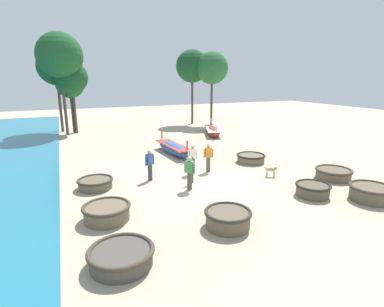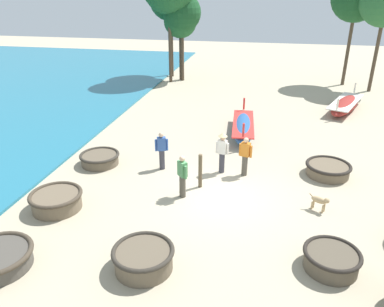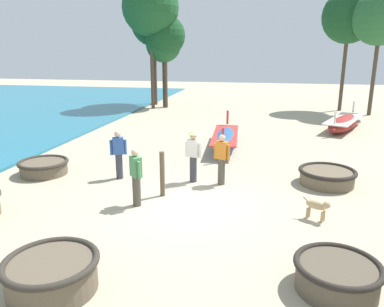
{
  "view_description": "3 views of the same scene",
  "coord_description": "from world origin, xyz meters",
  "px_view_note": "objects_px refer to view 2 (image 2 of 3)",
  "views": [
    {
      "loc": [
        -6.35,
        -12.19,
        5.01
      ],
      "look_at": [
        -0.18,
        2.06,
        1.04
      ],
      "focal_mm": 28.0,
      "sensor_mm": 36.0,
      "label": 1
    },
    {
      "loc": [
        1.29,
        -11.4,
        6.76
      ],
      "look_at": [
        -1.34,
        1.4,
        0.91
      ],
      "focal_mm": 35.0,
      "sensor_mm": 36.0,
      "label": 2
    },
    {
      "loc": [
        1.97,
        -9.1,
        4.0
      ],
      "look_at": [
        -0.16,
        1.32,
        1.06
      ],
      "focal_mm": 35.0,
      "sensor_mm": 36.0,
      "label": 3
    }
  ],
  "objects_px": {
    "fisherman_standing_right": "(162,150)",
    "tree_leftmost": "(182,13)",
    "coracle_tilted": "(143,258)",
    "fisherman_by_coracle": "(222,150)",
    "coracle_upturned": "(328,169)",
    "coracle_far_left": "(100,158)",
    "coracle_front_right": "(56,200)",
    "fisherman_crouching": "(245,155)",
    "coracle_front_left": "(331,259)",
    "fisherman_with_hat": "(182,175)",
    "long_boat_blue_hull": "(243,127)",
    "tree_center": "(180,22)",
    "mooring_post_inland": "(200,171)",
    "dog": "(320,201)",
    "long_boat_red_hull": "(345,105)"
  },
  "relations": [
    {
      "from": "tree_center",
      "to": "coracle_upturned",
      "type": "bearing_deg",
      "value": -57.84
    },
    {
      "from": "coracle_front_right",
      "to": "fisherman_crouching",
      "type": "distance_m",
      "value": 6.98
    },
    {
      "from": "fisherman_by_coracle",
      "to": "mooring_post_inland",
      "type": "relative_size",
      "value": 1.28
    },
    {
      "from": "fisherman_standing_right",
      "to": "coracle_front_left",
      "type": "bearing_deg",
      "value": -39.05
    },
    {
      "from": "coracle_front_right",
      "to": "coracle_tilted",
      "type": "relative_size",
      "value": 1.06
    },
    {
      "from": "coracle_front_right",
      "to": "fisherman_by_coracle",
      "type": "relative_size",
      "value": 1.04
    },
    {
      "from": "fisherman_crouching",
      "to": "fisherman_with_hat",
      "type": "relative_size",
      "value": 1.0
    },
    {
      "from": "coracle_front_right",
      "to": "tree_center",
      "type": "bearing_deg",
      "value": 90.73
    },
    {
      "from": "tree_center",
      "to": "tree_leftmost",
      "type": "xyz_separation_m",
      "value": [
        0.18,
        -0.21,
        0.6
      ]
    },
    {
      "from": "fisherman_with_hat",
      "to": "coracle_far_left",
      "type": "bearing_deg",
      "value": 154.58
    },
    {
      "from": "long_boat_red_hull",
      "to": "fisherman_with_hat",
      "type": "distance_m",
      "value": 13.72
    },
    {
      "from": "mooring_post_inland",
      "to": "coracle_far_left",
      "type": "bearing_deg",
      "value": 166.47
    },
    {
      "from": "fisherman_crouching",
      "to": "tree_leftmost",
      "type": "bearing_deg",
      "value": 111.33
    },
    {
      "from": "coracle_far_left",
      "to": "dog",
      "type": "relative_size",
      "value": 2.6
    },
    {
      "from": "tree_leftmost",
      "to": "fisherman_standing_right",
      "type": "bearing_deg",
      "value": -80.14
    },
    {
      "from": "coracle_far_left",
      "to": "tree_center",
      "type": "relative_size",
      "value": 0.29
    },
    {
      "from": "coracle_tilted",
      "to": "dog",
      "type": "bearing_deg",
      "value": 38.42
    },
    {
      "from": "coracle_front_right",
      "to": "tree_leftmost",
      "type": "height_order",
      "value": "tree_leftmost"
    },
    {
      "from": "coracle_upturned",
      "to": "dog",
      "type": "height_order",
      "value": "dog"
    },
    {
      "from": "fisherman_by_coracle",
      "to": "dog",
      "type": "relative_size",
      "value": 2.66
    },
    {
      "from": "coracle_front_right",
      "to": "fisherman_with_hat",
      "type": "xyz_separation_m",
      "value": [
        3.91,
        1.59,
        0.52
      ]
    },
    {
      "from": "long_boat_red_hull",
      "to": "mooring_post_inland",
      "type": "height_order",
      "value": "mooring_post_inland"
    },
    {
      "from": "long_boat_blue_hull",
      "to": "fisherman_standing_right",
      "type": "relative_size",
      "value": 2.87
    },
    {
      "from": "coracle_tilted",
      "to": "fisherman_by_coracle",
      "type": "relative_size",
      "value": 0.98
    },
    {
      "from": "coracle_far_left",
      "to": "tree_leftmost",
      "type": "height_order",
      "value": "tree_leftmost"
    },
    {
      "from": "coracle_front_right",
      "to": "long_boat_blue_hull",
      "type": "height_order",
      "value": "long_boat_blue_hull"
    },
    {
      "from": "tree_center",
      "to": "fisherman_standing_right",
      "type": "bearing_deg",
      "value": -79.62
    },
    {
      "from": "fisherman_with_hat",
      "to": "dog",
      "type": "bearing_deg",
      "value": 0.23
    },
    {
      "from": "coracle_front_left",
      "to": "long_boat_blue_hull",
      "type": "xyz_separation_m",
      "value": [
        -3.01,
        9.32,
        0.08
      ]
    },
    {
      "from": "coracle_front_left",
      "to": "tree_center",
      "type": "bearing_deg",
      "value": 113.25
    },
    {
      "from": "coracle_front_left",
      "to": "coracle_far_left",
      "type": "xyz_separation_m",
      "value": [
        -8.55,
        4.68,
        -0.04
      ]
    },
    {
      "from": "coracle_tilted",
      "to": "coracle_far_left",
      "type": "distance_m",
      "value": 6.79
    },
    {
      "from": "fisherman_crouching",
      "to": "coracle_tilted",
      "type": "bearing_deg",
      "value": -110.28
    },
    {
      "from": "coracle_upturned",
      "to": "coracle_far_left",
      "type": "xyz_separation_m",
      "value": [
        -9.13,
        -0.85,
        -0.01
      ]
    },
    {
      "from": "fisherman_by_coracle",
      "to": "fisherman_with_hat",
      "type": "xyz_separation_m",
      "value": [
        -1.09,
        -2.16,
        -0.12
      ]
    },
    {
      "from": "coracle_front_right",
      "to": "dog",
      "type": "distance_m",
      "value": 8.66
    },
    {
      "from": "long_boat_red_hull",
      "to": "fisherman_crouching",
      "type": "bearing_deg",
      "value": -118.64
    },
    {
      "from": "coracle_far_left",
      "to": "fisherman_with_hat",
      "type": "bearing_deg",
      "value": -25.42
    },
    {
      "from": "coracle_tilted",
      "to": "long_boat_red_hull",
      "type": "relative_size",
      "value": 0.35
    },
    {
      "from": "coracle_upturned",
      "to": "tree_leftmost",
      "type": "xyz_separation_m",
      "value": [
        -9.16,
        14.64,
        4.69
      ]
    },
    {
      "from": "coracle_tilted",
      "to": "mooring_post_inland",
      "type": "xyz_separation_m",
      "value": [
        0.65,
        4.58,
        0.32
      ]
    },
    {
      "from": "fisherman_by_coracle",
      "to": "fisherman_with_hat",
      "type": "height_order",
      "value": "fisherman_by_coracle"
    },
    {
      "from": "coracle_tilted",
      "to": "fisherman_crouching",
      "type": "xyz_separation_m",
      "value": [
        2.17,
        5.87,
        0.5
      ]
    },
    {
      "from": "coracle_tilted",
      "to": "fisherman_with_hat",
      "type": "distance_m",
      "value": 3.81
    },
    {
      "from": "mooring_post_inland",
      "to": "fisherman_by_coracle",
      "type": "bearing_deg",
      "value": 65.38
    },
    {
      "from": "coracle_front_right",
      "to": "fisherman_crouching",
      "type": "xyz_separation_m",
      "value": [
        5.9,
        3.68,
        0.52
      ]
    },
    {
      "from": "fisherman_with_hat",
      "to": "mooring_post_inland",
      "type": "bearing_deg",
      "value": 59.62
    },
    {
      "from": "fisherman_standing_right",
      "to": "tree_leftmost",
      "type": "distance_m",
      "value": 16.15
    },
    {
      "from": "fisherman_standing_right",
      "to": "fisherman_with_hat",
      "type": "xyz_separation_m",
      "value": [
        1.3,
        -1.98,
        0.0
      ]
    },
    {
      "from": "long_boat_blue_hull",
      "to": "fisherman_by_coracle",
      "type": "bearing_deg",
      "value": -96.49
    }
  ]
}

